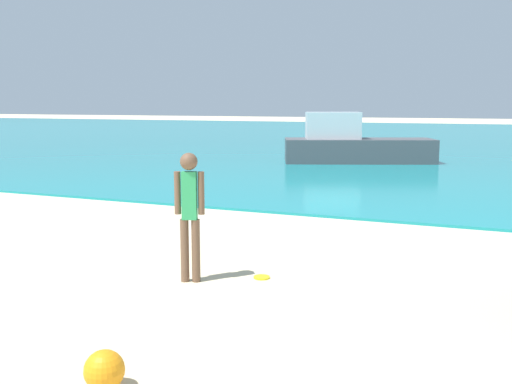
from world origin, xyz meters
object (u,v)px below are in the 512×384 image
at_px(frisbee, 262,277).
at_px(beach_ball, 104,370).
at_px(boat_near, 353,145).
at_px(person_standing, 190,209).

relative_size(frisbee, beach_ball, 0.65).
height_order(frisbee, boat_near, boat_near).
distance_m(person_standing, frisbee, 1.37).
height_order(person_standing, boat_near, boat_near).
xyz_separation_m(person_standing, beach_ball, (0.83, -2.93, -0.82)).
distance_m(frisbee, beach_ball, 3.44).
relative_size(person_standing, frisbee, 7.83).
bearing_deg(boat_near, frisbee, -102.61).
distance_m(person_standing, beach_ball, 3.15).
bearing_deg(person_standing, beach_ball, 86.58).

